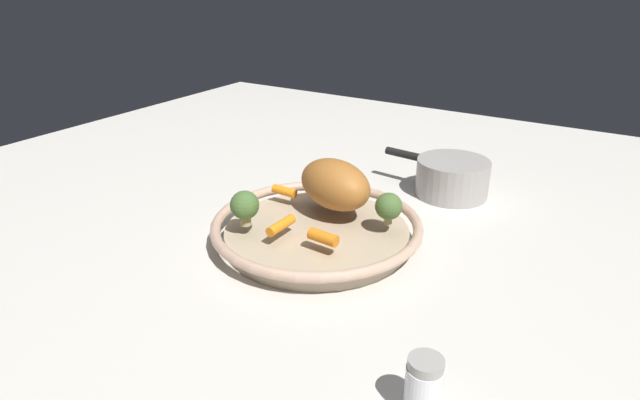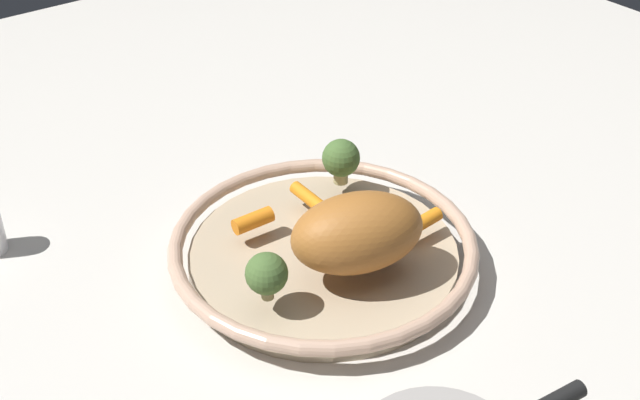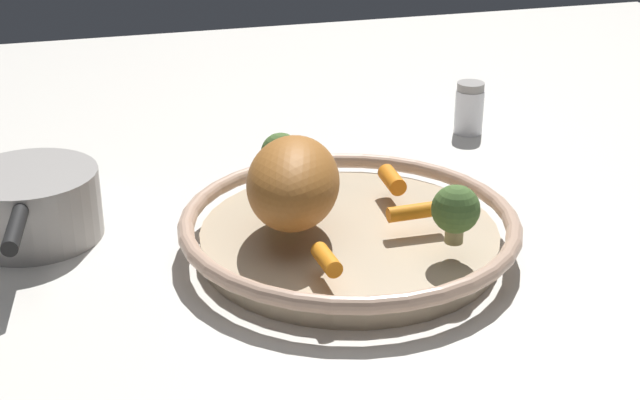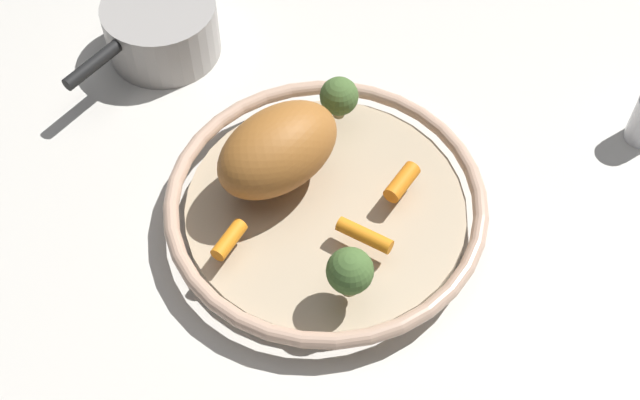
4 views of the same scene
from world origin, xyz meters
The scene contains 10 objects.
ground_plane centered at (0.00, 0.00, 0.00)m, with size 1.91×1.91×0.00m, color beige.
serving_bowl centered at (0.00, 0.00, 0.02)m, with size 0.35×0.35×0.04m.
roast_chicken_piece centered at (0.00, 0.06, 0.08)m, with size 0.14×0.09×0.08m, color #A56329.
baby_carrot_center centered at (-0.10, 0.05, 0.05)m, with size 0.02×0.02×0.05m, color orange.
baby_carrot_right centered at (0.05, -0.06, 0.05)m, with size 0.02×0.02×0.05m, color orange.
baby_carrot_back centered at (-0.03, -0.06, 0.05)m, with size 0.02×0.02×0.06m, color orange.
broccoli_floret_edge centered at (0.11, 0.05, 0.07)m, with size 0.04×0.04×0.05m.
broccoli_floret_small centered at (-0.09, -0.08, 0.08)m, with size 0.05×0.05×0.06m.
salt_shaker centered at (0.29, -0.26, 0.04)m, with size 0.04×0.04×0.07m.
saucepan centered at (0.12, 0.31, 0.04)m, with size 0.22×0.14×0.07m.
Camera 3 is at (-0.82, 0.26, 0.45)m, focal length 52.35 mm.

